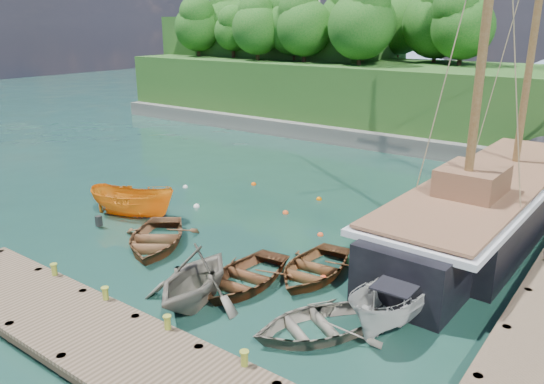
{
  "coord_description": "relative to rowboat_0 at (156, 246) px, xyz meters",
  "views": [
    {
      "loc": [
        12.86,
        -14.43,
        9.43
      ],
      "look_at": [
        -0.94,
        4.14,
        2.0
      ],
      "focal_mm": 35.0,
      "sensor_mm": 36.0,
      "label": 1
    }
  ],
  "objects": [
    {
      "name": "rowboat_4",
      "position": [
        7.1,
        1.75,
        0.0
      ],
      "size": [
        3.59,
        4.73,
        0.92
      ],
      "primitive_type": "imported",
      "rotation": [
        0.0,
        0.0,
        0.1
      ],
      "color": "brown",
      "rests_on": "ground"
    },
    {
      "name": "rowboat_1",
      "position": [
        4.83,
        -2.44,
        0.0
      ],
      "size": [
        4.61,
        5.01,
        2.21
      ],
      "primitive_type": "imported",
      "rotation": [
        0.0,
        0.0,
        0.27
      ],
      "color": "slate",
      "rests_on": "ground"
    },
    {
      "name": "rowboat_3",
      "position": [
        9.34,
        -1.58,
        0.0
      ],
      "size": [
        4.92,
        5.35,
        0.9
      ],
      "primitive_type": "imported",
      "rotation": [
        0.0,
        0.0,
        -0.54
      ],
      "color": "#70695C",
      "rests_on": "ground"
    },
    {
      "name": "dock_near",
      "position": [
        6.09,
        -6.27,
        0.43
      ],
      "size": [
        20.0,
        3.2,
        1.1
      ],
      "color": "#4A3C2C",
      "rests_on": "ground"
    },
    {
      "name": "mooring_buoy_7",
      "position": [
        7.57,
        1.74,
        0.0
      ],
      "size": [
        0.29,
        0.29,
        0.29
      ],
      "primitive_type": "sphere",
      "color": "red",
      "rests_on": "ground"
    },
    {
      "name": "ground",
      "position": [
        4.09,
        0.23,
        0.0
      ],
      "size": [
        160.0,
        160.0,
        0.0
      ],
      "primitive_type": "plane",
      "color": "#163429",
      "rests_on": "ground"
    },
    {
      "name": "mooring_buoy_5",
      "position": [
        2.38,
        9.81,
        0.0
      ],
      "size": [
        0.31,
        0.31,
        0.31
      ],
      "primitive_type": "sphere",
      "color": "#E26A00",
      "rests_on": "ground"
    },
    {
      "name": "mooring_buoy_2",
      "position": [
        5.18,
        5.41,
        0.0
      ],
      "size": [
        0.29,
        0.29,
        0.29
      ],
      "primitive_type": "sphere",
      "color": "#FA5020",
      "rests_on": "ground"
    },
    {
      "name": "bollard_1",
      "position": [
        3.09,
        -4.87,
        0.0
      ],
      "size": [
        0.26,
        0.26,
        0.45
      ],
      "primitive_type": "cylinder",
      "color": "olive",
      "rests_on": "ground"
    },
    {
      "name": "bollard_3",
      "position": [
        9.09,
        -4.87,
        0.0
      ],
      "size": [
        0.26,
        0.26,
        0.45
      ],
      "primitive_type": "cylinder",
      "color": "olive",
      "rests_on": "ground"
    },
    {
      "name": "bollard_0",
      "position": [
        0.09,
        -4.87,
        0.0
      ],
      "size": [
        0.26,
        0.26,
        0.45
      ],
      "primitive_type": "cylinder",
      "color": "olive",
      "rests_on": "ground"
    },
    {
      "name": "schooner",
      "position": [
        11.1,
        10.99,
        1.08
      ],
      "size": [
        5.36,
        26.8,
        19.52
      ],
      "rotation": [
        0.0,
        0.0,
        -0.03
      ],
      "color": "black",
      "rests_on": "ground"
    },
    {
      "name": "headland",
      "position": [
        -8.78,
        31.59,
        5.54
      ],
      "size": [
        51.0,
        19.31,
        12.9
      ],
      "color": "#474744",
      "rests_on": "ground"
    },
    {
      "name": "mooring_buoy_4",
      "position": [
        -2.32,
        9.86,
        0.0
      ],
      "size": [
        0.3,
        0.3,
        0.3
      ],
      "primitive_type": "sphere",
      "color": "#F75706",
      "rests_on": "ground"
    },
    {
      "name": "rowboat_2",
      "position": [
        5.42,
        -0.43,
        0.0
      ],
      "size": [
        3.64,
        4.81,
        0.94
      ],
      "primitive_type": "imported",
      "rotation": [
        0.0,
        0.0,
        0.09
      ],
      "color": "#54301A",
      "rests_on": "ground"
    },
    {
      "name": "mooring_buoy_3",
      "position": [
        7.01,
        6.54,
        0.0
      ],
      "size": [
        0.32,
        0.32,
        0.32
      ],
      "primitive_type": "sphere",
      "color": "white",
      "rests_on": "ground"
    },
    {
      "name": "mooring_buoy_6",
      "position": [
        -5.25,
        6.98,
        0.0
      ],
      "size": [
        0.3,
        0.3,
        0.3
      ],
      "primitive_type": "sphere",
      "color": "silver",
      "rests_on": "ground"
    },
    {
      "name": "rowboat_0",
      "position": [
        0.0,
        0.0,
        0.0
      ],
      "size": [
        5.6,
        5.91,
        1.0
      ],
      "primitive_type": "imported",
      "rotation": [
        0.0,
        0.0,
        0.63
      ],
      "color": "brown",
      "rests_on": "ground"
    },
    {
      "name": "mooring_buoy_1",
      "position": [
        2.16,
        6.88,
        0.0
      ],
      "size": [
        0.31,
        0.31,
        0.31
      ],
      "primitive_type": "sphere",
      "color": "#F75A22",
      "rests_on": "ground"
    },
    {
      "name": "bollard_2",
      "position": [
        6.09,
        -4.87,
        0.0
      ],
      "size": [
        0.26,
        0.26,
        0.45
      ],
      "primitive_type": "cylinder",
      "color": "olive",
      "rests_on": "ground"
    },
    {
      "name": "mooring_buoy_0",
      "position": [
        -2.24,
        4.85,
        0.0
      ],
      "size": [
        0.34,
        0.34,
        0.34
      ],
      "primitive_type": "sphere",
      "color": "white",
      "rests_on": "ground"
    },
    {
      "name": "motorboat_orange",
      "position": [
        -3.77,
        1.89,
        0.0
      ],
      "size": [
        4.98,
        3.17,
        1.8
      ],
      "primitive_type": "imported",
      "rotation": [
        0.0,
        0.0,
        1.9
      ],
      "color": "orange",
      "rests_on": "ground"
    },
    {
      "name": "cabin_boat_white",
      "position": [
        11.09,
        0.43,
        0.0
      ],
      "size": [
        2.1,
        4.85,
        1.83
      ],
      "primitive_type": "imported",
      "rotation": [
        0.0,
        0.0,
        -0.07
      ],
      "color": "beige",
      "rests_on": "ground"
    }
  ]
}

